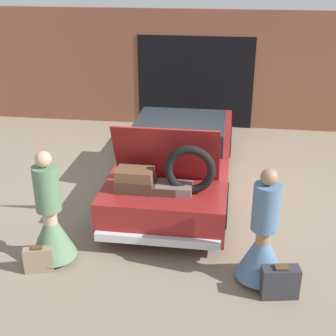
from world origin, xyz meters
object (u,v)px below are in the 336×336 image
at_px(person_left, 51,223).
at_px(suitcase_beside_left_person, 39,260).
at_px(car, 178,157).
at_px(person_right, 263,243).
at_px(suitcase_beside_right_person, 280,282).

xyz_separation_m(person_left, suitcase_beside_left_person, (-0.11, -0.28, -0.40)).
distance_m(car, person_right, 3.02).
height_order(car, suitcase_beside_left_person, car).
height_order(person_left, person_right, person_left).
bearing_deg(person_left, suitcase_beside_right_person, 96.18).
height_order(car, suitcase_beside_right_person, car).
height_order(person_right, suitcase_beside_left_person, person_right).
distance_m(person_right, suitcase_beside_right_person, 0.51).
bearing_deg(suitcase_beside_left_person, person_left, 69.60).
bearing_deg(person_right, suitcase_beside_left_person, 95.04).
bearing_deg(suitcase_beside_right_person, person_right, 126.27).
bearing_deg(person_left, person_right, 101.80).
xyz_separation_m(suitcase_beside_left_person, suitcase_beside_right_person, (3.15, -0.07, 0.03)).
bearing_deg(person_right, car, 28.38).
relative_size(person_right, suitcase_beside_left_person, 3.94).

